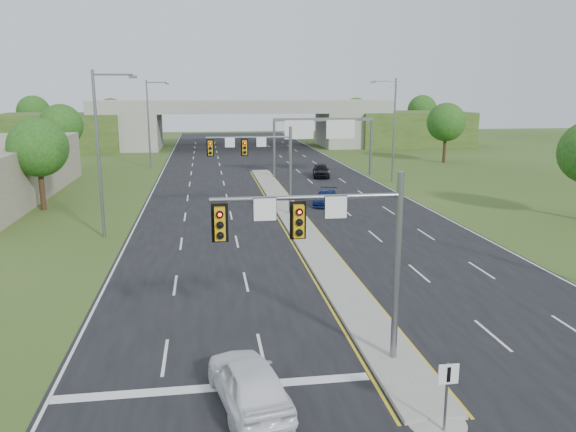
{
  "coord_description": "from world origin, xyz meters",
  "views": [
    {
      "loc": [
        -6.58,
        -18.15,
        9.69
      ],
      "look_at": [
        -2.2,
        11.42,
        3.0
      ],
      "focal_mm": 35.0,
      "sensor_mm": 36.0,
      "label": 1
    }
  ],
  "objects_px": {
    "overpass": "(243,127)",
    "car_white": "(249,381)",
    "keep_right_sign": "(447,386)",
    "car_far_c": "(321,170)",
    "sign_gantry": "(322,131)",
    "signal_mast_far": "(262,157)",
    "car_far_b": "(326,198)",
    "signal_mast_near": "(335,239)"
  },
  "relations": [
    {
      "from": "overpass",
      "to": "car_white",
      "type": "xyz_separation_m",
      "value": [
        -5.46,
        -82.18,
        -2.74
      ]
    },
    {
      "from": "car_white",
      "to": "keep_right_sign",
      "type": "bearing_deg",
      "value": 145.58
    },
    {
      "from": "car_far_c",
      "to": "sign_gantry",
      "type": "bearing_deg",
      "value": 81.16
    },
    {
      "from": "overpass",
      "to": "car_far_c",
      "type": "height_order",
      "value": "overpass"
    },
    {
      "from": "signal_mast_far",
      "to": "car_far_b",
      "type": "xyz_separation_m",
      "value": [
        5.9,
        3.64,
        -4.08
      ]
    },
    {
      "from": "signal_mast_near",
      "to": "car_far_c",
      "type": "xyz_separation_m",
      "value": [
        8.77,
        44.45,
        -3.94
      ]
    },
    {
      "from": "keep_right_sign",
      "to": "car_far_c",
      "type": "bearing_deg",
      "value": 82.42
    },
    {
      "from": "signal_mast_near",
      "to": "overpass",
      "type": "height_order",
      "value": "overpass"
    },
    {
      "from": "signal_mast_near",
      "to": "signal_mast_far",
      "type": "xyz_separation_m",
      "value": [
        0.0,
        25.0,
        0.0
      ]
    },
    {
      "from": "signal_mast_far",
      "to": "overpass",
      "type": "bearing_deg",
      "value": 87.65
    },
    {
      "from": "signal_mast_far",
      "to": "overpass",
      "type": "distance_m",
      "value": 55.13
    },
    {
      "from": "car_far_c",
      "to": "signal_mast_far",
      "type": "bearing_deg",
      "value": -105.19
    },
    {
      "from": "signal_mast_near",
      "to": "keep_right_sign",
      "type": "distance_m",
      "value": 5.94
    },
    {
      "from": "signal_mast_near",
      "to": "sign_gantry",
      "type": "bearing_deg",
      "value": 78.75
    },
    {
      "from": "sign_gantry",
      "to": "car_far_b",
      "type": "xyz_separation_m",
      "value": [
        -3.05,
        -16.35,
        -4.59
      ]
    },
    {
      "from": "keep_right_sign",
      "to": "car_far_b",
      "type": "bearing_deg",
      "value": 83.74
    },
    {
      "from": "signal_mast_near",
      "to": "car_far_b",
      "type": "relative_size",
      "value": 1.61
    },
    {
      "from": "car_far_b",
      "to": "signal_mast_near",
      "type": "bearing_deg",
      "value": -81.56
    },
    {
      "from": "keep_right_sign",
      "to": "car_white",
      "type": "distance_m",
      "value": 5.98
    },
    {
      "from": "signal_mast_far",
      "to": "sign_gantry",
      "type": "height_order",
      "value": "signal_mast_far"
    },
    {
      "from": "signal_mast_near",
      "to": "car_far_c",
      "type": "distance_m",
      "value": 45.48
    },
    {
      "from": "overpass",
      "to": "signal_mast_near",
      "type": "bearing_deg",
      "value": -91.62
    },
    {
      "from": "keep_right_sign",
      "to": "sign_gantry",
      "type": "relative_size",
      "value": 0.19
    },
    {
      "from": "sign_gantry",
      "to": "overpass",
      "type": "height_order",
      "value": "overpass"
    },
    {
      "from": "signal_mast_far",
      "to": "car_white",
      "type": "bearing_deg",
      "value": -96.72
    },
    {
      "from": "signal_mast_near",
      "to": "keep_right_sign",
      "type": "relative_size",
      "value": 3.18
    },
    {
      "from": "sign_gantry",
      "to": "car_white",
      "type": "xyz_separation_m",
      "value": [
        -12.14,
        -47.1,
        -4.42
      ]
    },
    {
      "from": "car_far_c",
      "to": "car_far_b",
      "type": "bearing_deg",
      "value": -91.22
    },
    {
      "from": "sign_gantry",
      "to": "car_far_c",
      "type": "bearing_deg",
      "value": -107.92
    },
    {
      "from": "keep_right_sign",
      "to": "signal_mast_near",
      "type": "bearing_deg",
      "value": 116.94
    },
    {
      "from": "signal_mast_near",
      "to": "signal_mast_far",
      "type": "relative_size",
      "value": 1.0
    },
    {
      "from": "signal_mast_near",
      "to": "keep_right_sign",
      "type": "bearing_deg",
      "value": -63.06
    },
    {
      "from": "sign_gantry",
      "to": "car_far_c",
      "type": "xyz_separation_m",
      "value": [
        -0.18,
        -0.54,
        -4.45
      ]
    },
    {
      "from": "overpass",
      "to": "car_far_c",
      "type": "distance_m",
      "value": 36.32
    },
    {
      "from": "signal_mast_far",
      "to": "keep_right_sign",
      "type": "xyz_separation_m",
      "value": [
        2.26,
        -29.45,
        -3.21
      ]
    },
    {
      "from": "signal_mast_near",
      "to": "car_white",
      "type": "bearing_deg",
      "value": -146.58
    },
    {
      "from": "overpass",
      "to": "car_far_c",
      "type": "bearing_deg",
      "value": -79.65
    },
    {
      "from": "car_far_c",
      "to": "keep_right_sign",
      "type": "bearing_deg",
      "value": -88.5
    },
    {
      "from": "sign_gantry",
      "to": "overpass",
      "type": "distance_m",
      "value": 35.75
    },
    {
      "from": "signal_mast_near",
      "to": "car_far_c",
      "type": "relative_size",
      "value": 1.55
    },
    {
      "from": "keep_right_sign",
      "to": "car_far_c",
      "type": "height_order",
      "value": "keep_right_sign"
    },
    {
      "from": "overpass",
      "to": "signal_mast_far",
      "type": "bearing_deg",
      "value": -92.35
    }
  ]
}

